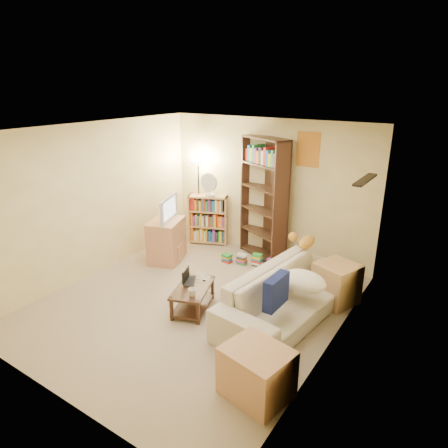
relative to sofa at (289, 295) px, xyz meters
The scene contains 19 objects.
room 1.87m from the sofa, 162.34° to the right, with size 4.50×4.54×2.52m.
sofa is the anchor object (origin of this frame).
navy_pillow 0.60m from the sofa, 84.54° to the right, with size 0.45×0.13×0.40m, color #121B50.
cream_blanket 0.30m from the sofa, 11.37° to the left, with size 0.63×0.45×0.27m, color white.
tabby_cat 1.04m from the sofa, 101.55° to the left, with size 0.54×0.24×0.19m.
coffee_table 1.34m from the sofa, 155.44° to the right, with size 0.68×0.90×0.36m.
laptop 1.36m from the sofa, 161.06° to the right, with size 0.35×0.40×0.03m, color black.
laptop_screen 1.48m from the sofa, 161.04° to the right, with size 0.01×0.27×0.18m, color white.
mug 1.31m from the sofa, 144.79° to the right, with size 0.12×0.12×0.10m, color silver.
tv_remote 1.25m from the sofa, 167.32° to the right, with size 0.04×0.14×0.02m, color black.
tv_stand 2.69m from the sofa, 168.93° to the left, with size 0.51×0.71×0.76m, color tan.
television 2.76m from the sofa, 168.93° to the left, with size 0.34×0.74×0.43m, color black.
tall_bookshelf 2.23m from the sofa, 128.09° to the left, with size 1.03×0.72×2.19m.
short_bookshelf 2.98m from the sofa, 146.83° to the left, with size 0.83×0.57×0.99m.
desk_fan 3.04m from the sofa, 147.00° to the left, with size 0.35×0.20×0.46m.
floor_lamp 3.32m from the sofa, 149.13° to the left, with size 0.28×0.28×1.66m.
side_table 0.86m from the sofa, 61.24° to the left, with size 0.53×0.53×0.61m, color tan.
end_cabinet 1.56m from the sofa, 77.25° to the right, with size 0.65×0.55×0.55m, color tan.
book_stacks 1.67m from the sofa, 132.92° to the left, with size 1.23×0.46×0.22m.
Camera 1 is at (3.20, -4.06, 3.07)m, focal length 32.00 mm.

